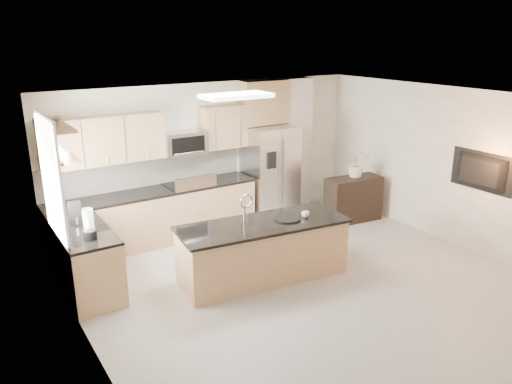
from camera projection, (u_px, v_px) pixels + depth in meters
floor at (323, 294)px, 6.85m from camera, size 6.50×6.50×0.00m
ceiling at (332, 104)px, 6.05m from camera, size 6.00×6.50×0.02m
wall_back at (210, 155)px, 9.05m from camera, size 6.00×0.02×2.60m
wall_left at (93, 259)px, 4.91m from camera, size 0.02×6.50×2.60m
wall_right at (470, 171)px, 7.99m from camera, size 0.02×6.50×2.60m
back_counter at (156, 216)px, 8.42m from camera, size 3.55×0.66×1.44m
left_counter at (86, 260)px, 6.81m from camera, size 0.66×1.50×0.92m
range at (190, 209)px, 8.73m from camera, size 0.76×0.64×1.14m
upper_cabinets at (143, 136)px, 8.09m from camera, size 3.50×0.33×0.75m
microwave at (184, 143)px, 8.48m from camera, size 0.76×0.40×0.40m
refrigerator at (270, 173)px, 9.42m from camera, size 0.92×0.78×1.78m
partition_column at (295, 145)px, 9.87m from camera, size 0.60×0.30×2.60m
window at (51, 180)px, 6.29m from camera, size 0.04×1.15×1.65m
shelf_lower at (57, 154)px, 6.35m from camera, size 0.30×1.20×0.04m
shelf_upper at (54, 125)px, 6.23m from camera, size 0.30×1.20×0.04m
ceiling_fixture at (236, 96)px, 7.14m from camera, size 1.00×0.50×0.06m
island at (263, 250)px, 7.20m from camera, size 2.54×1.18×1.27m
credenza at (353, 199)px, 9.41m from camera, size 1.10×0.57×0.85m
cup at (305, 214)px, 7.27m from camera, size 0.14×0.14×0.09m
platter at (287, 218)px, 7.21m from camera, size 0.48×0.48×0.02m
blender at (89, 226)px, 6.29m from camera, size 0.18×0.18×0.41m
kettle at (89, 225)px, 6.53m from camera, size 0.18×0.18×0.22m
coffee_maker at (75, 214)px, 6.79m from camera, size 0.19×0.22×0.31m
bowl at (51, 119)px, 6.31m from camera, size 0.38×0.38×0.08m
flower_vase at (357, 157)px, 9.24m from camera, size 0.80×0.73×0.77m
television at (479, 172)px, 7.77m from camera, size 0.14×1.08×0.62m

